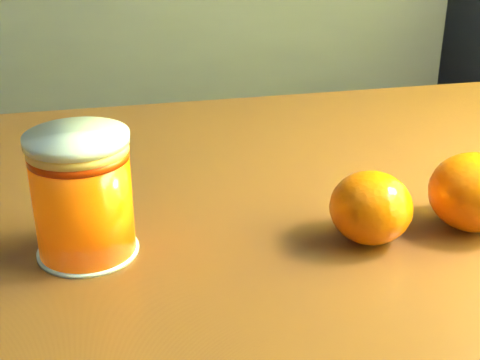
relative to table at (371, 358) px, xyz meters
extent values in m
cube|color=brown|center=(0.00, 0.00, 0.08)|extent=(1.14, 0.83, 0.04)
cylinder|color=#FF5705|center=(-0.22, 0.03, 0.15)|extent=(0.07, 0.07, 0.08)
cylinder|color=#FFC368|center=(-0.22, 0.03, 0.19)|extent=(0.07, 0.07, 0.01)
cylinder|color=silver|center=(-0.22, 0.03, 0.19)|extent=(0.07, 0.07, 0.00)
ellipsoid|color=#E05D04|center=(-0.01, 0.01, 0.13)|extent=(0.07, 0.07, 0.05)
ellipsoid|color=#E05D04|center=(0.08, 0.02, 0.14)|extent=(0.08, 0.08, 0.06)
camera|label=1|loc=(-0.18, -0.41, 0.36)|focal=50.00mm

